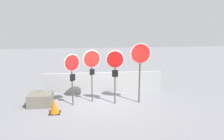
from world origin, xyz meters
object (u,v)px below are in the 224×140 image
at_px(stop_sign_1, 92,63).
at_px(stop_sign_2, 115,65).
at_px(stop_sign_3, 140,59).
at_px(traffic_cone_0, 54,106).
at_px(storage_crate, 40,100).
at_px(stop_sign_0, 72,68).

xyz_separation_m(stop_sign_1, stop_sign_2, (0.97, -0.35, -0.04)).
bearing_deg(stop_sign_2, stop_sign_3, 6.90).
xyz_separation_m(stop_sign_3, traffic_cone_0, (-3.57, -0.75, -1.66)).
relative_size(stop_sign_2, traffic_cone_0, 3.95).
xyz_separation_m(stop_sign_2, storage_crate, (-3.21, 0.16, -1.49)).
bearing_deg(stop_sign_0, storage_crate, 142.61).
distance_m(stop_sign_0, storage_crate, 1.99).
xyz_separation_m(stop_sign_1, stop_sign_3, (2.06, -0.33, 0.16)).
height_order(stop_sign_1, traffic_cone_0, stop_sign_1).
bearing_deg(stop_sign_0, stop_sign_1, -10.82).
distance_m(stop_sign_1, stop_sign_3, 2.09).
height_order(stop_sign_3, traffic_cone_0, stop_sign_3).
bearing_deg(stop_sign_1, storage_crate, 168.11).
height_order(stop_sign_0, stop_sign_1, stop_sign_1).
xyz_separation_m(stop_sign_0, stop_sign_1, (0.83, 0.32, 0.14)).
relative_size(stop_sign_1, traffic_cone_0, 3.92).
height_order(stop_sign_2, traffic_cone_0, stop_sign_2).
height_order(stop_sign_3, storage_crate, stop_sign_3).
bearing_deg(stop_sign_1, stop_sign_3, -26.04).
xyz_separation_m(stop_sign_2, stop_sign_3, (1.08, 0.02, 0.20)).
bearing_deg(storage_crate, stop_sign_2, -2.85).
bearing_deg(stop_sign_3, stop_sign_0, -176.52).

